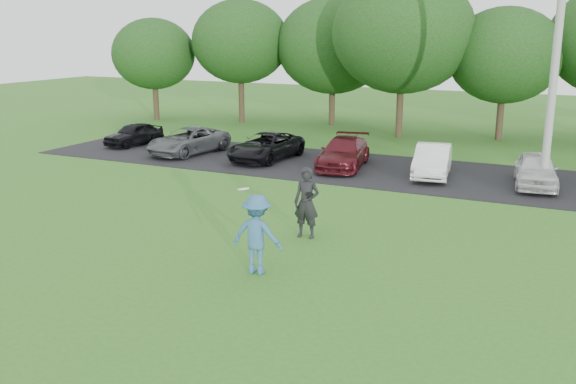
% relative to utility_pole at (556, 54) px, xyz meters
% --- Properties ---
extents(ground, '(100.00, 100.00, 0.00)m').
position_rel_utility_pole_xyz_m(ground, '(-6.02, -12.18, -4.83)').
color(ground, '#366E1F').
rests_on(ground, ground).
extents(parking_lot, '(32.00, 6.50, 0.03)m').
position_rel_utility_pole_xyz_m(parking_lot, '(-6.02, 0.82, -4.82)').
color(parking_lot, black).
rests_on(parking_lot, ground).
extents(utility_pole, '(0.28, 0.28, 9.67)m').
position_rel_utility_pole_xyz_m(utility_pole, '(0.00, 0.00, 0.00)').
color(utility_pole, '#A4A49F').
rests_on(utility_pole, ground).
extents(frisbee_player, '(1.30, 0.82, 2.16)m').
position_rel_utility_pole_xyz_m(frisbee_player, '(-5.51, -11.46, -3.87)').
color(frisbee_player, '#336691').
rests_on(frisbee_player, ground).
extents(camera_bystander, '(0.75, 0.51, 2.00)m').
position_rel_utility_pole_xyz_m(camera_bystander, '(-5.54, -8.49, -3.84)').
color(camera_bystander, black).
rests_on(camera_bystander, ground).
extents(parked_cars, '(28.33, 4.70, 1.24)m').
position_rel_utility_pole_xyz_m(parked_cars, '(-6.32, 0.64, -4.21)').
color(parked_cars, black).
rests_on(parked_cars, parking_lot).
extents(tree_row, '(42.39, 9.85, 8.64)m').
position_rel_utility_pole_xyz_m(tree_row, '(-4.51, 10.58, 0.07)').
color(tree_row, '#38281C').
rests_on(tree_row, ground).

